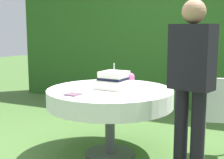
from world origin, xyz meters
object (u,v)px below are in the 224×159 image
at_px(napkin_stack, 73,94).
at_px(standing_person, 191,80).
at_px(serving_plate_far, 153,95).
at_px(serving_plate_left, 137,94).
at_px(wedding_cake, 115,80).
at_px(serving_plate_near, 99,95).
at_px(cake_table, 110,98).
at_px(garden_chair, 220,111).

xyz_separation_m(napkin_stack, standing_person, (1.10, 0.14, 0.19)).
xyz_separation_m(serving_plate_far, serving_plate_left, (-0.17, 0.02, 0.00)).
relative_size(serving_plate_far, standing_person, 0.08).
relative_size(wedding_cake, standing_person, 0.23).
relative_size(serving_plate_near, napkin_stack, 0.77).
xyz_separation_m(cake_table, standing_person, (0.91, -0.29, 0.30)).
xyz_separation_m(serving_plate_left, garden_chair, (0.74, 0.42, -0.19)).
xyz_separation_m(serving_plate_left, standing_person, (0.55, -0.17, 0.19)).
relative_size(napkin_stack, garden_chair, 0.15).
height_order(serving_plate_left, napkin_stack, napkin_stack).
height_order(wedding_cake, serving_plate_left, wedding_cake).
relative_size(serving_plate_near, garden_chair, 0.11).
relative_size(wedding_cake, serving_plate_left, 2.69).
xyz_separation_m(cake_table, serving_plate_left, (0.36, -0.13, 0.10)).
bearing_deg(serving_plate_near, garden_chair, 31.30).
bearing_deg(serving_plate_left, cake_table, 160.39).
distance_m(cake_table, wedding_cake, 0.19).
bearing_deg(garden_chair, cake_table, -165.04).
xyz_separation_m(cake_table, serving_plate_near, (0.05, -0.35, 0.10)).
distance_m(serving_plate_near, garden_chair, 1.24).
height_order(cake_table, napkin_stack, napkin_stack).
height_order(serving_plate_left, garden_chair, garden_chair).
relative_size(cake_table, standing_person, 0.84).
distance_m(wedding_cake, serving_plate_near, 0.40).
height_order(serving_plate_far, serving_plate_left, same).
bearing_deg(serving_plate_left, wedding_cake, 151.49).
bearing_deg(serving_plate_near, cake_table, 97.54).
xyz_separation_m(serving_plate_near, serving_plate_far, (0.48, 0.20, 0.00)).
bearing_deg(serving_plate_far, cake_table, 164.03).
distance_m(serving_plate_left, napkin_stack, 0.63).
bearing_deg(serving_plate_near, napkin_stack, -158.70).
bearing_deg(serving_plate_far, napkin_stack, -158.16).
bearing_deg(serving_plate_left, serving_plate_far, -7.64).
bearing_deg(serving_plate_near, standing_person, 3.46).
bearing_deg(cake_table, serving_plate_near, -82.46).
bearing_deg(garden_chair, napkin_stack, -150.39).
xyz_separation_m(serving_plate_left, napkin_stack, (-0.55, -0.31, 0.00)).
bearing_deg(wedding_cake, cake_table, -123.90).
relative_size(serving_plate_left, garden_chair, 0.15).
bearing_deg(serving_plate_left, standing_person, -16.79).
relative_size(serving_plate_far, serving_plate_left, 0.93).
bearing_deg(napkin_stack, serving_plate_near, 21.30).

